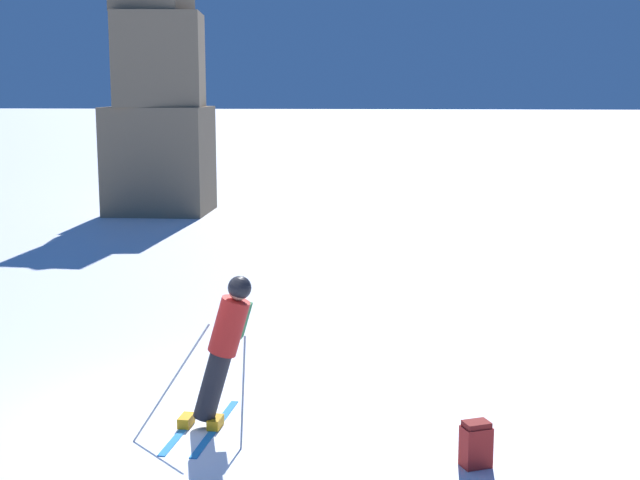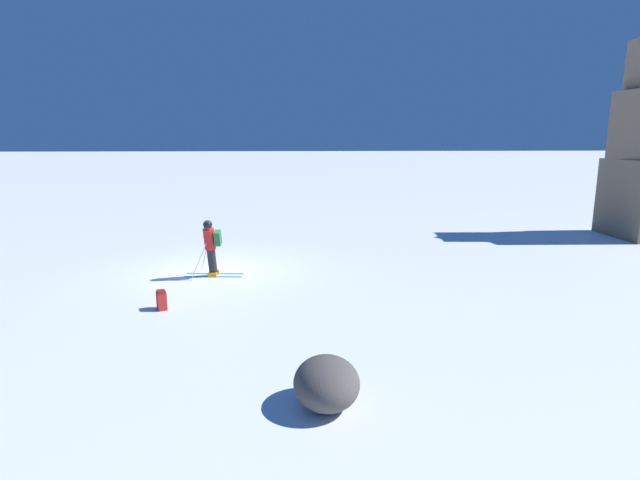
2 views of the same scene
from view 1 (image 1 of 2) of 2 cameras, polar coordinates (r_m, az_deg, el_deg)
name	(u,v)px [view 1 (image 1 of 2)]	position (r m, az deg, el deg)	size (l,w,h in m)	color
ground_plane	(165,426)	(11.00, -9.87, -11.65)	(300.00, 300.00, 0.00)	white
skier	(225,342)	(10.50, -6.12, -6.54)	(1.37, 1.83, 1.90)	#1E7AC6
rock_pillar	(158,85)	(28.77, -10.34, 9.71)	(3.15, 2.76, 9.61)	#7A664C
spare_backpack	(476,444)	(9.84, 9.95, -12.76)	(0.36, 0.32, 0.50)	#AD231E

